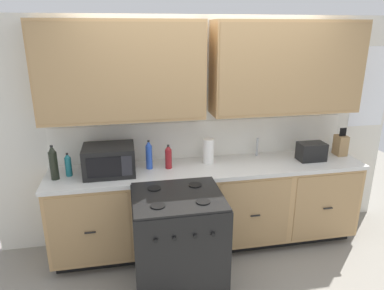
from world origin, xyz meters
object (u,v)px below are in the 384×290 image
object	(u,v)px
knife_block	(341,145)
bottle_dark	(53,163)
paper_towel_roll	(208,151)
stove_range	(178,244)
bottle_teal	(68,165)
microwave	(109,160)
bottle_red	(168,157)
bottle_blue	(149,155)
toaster	(311,151)

from	to	relation	value
knife_block	bottle_dark	bearing A→B (deg)	-178.13
paper_towel_roll	bottle_dark	distance (m)	1.50
stove_range	bottle_teal	world-z (taller)	bottle_teal
microwave	bottle_red	size ratio (longest dim) A/B	1.96
knife_block	bottle_teal	world-z (taller)	knife_block
microwave	bottle_dark	xyz separation A→B (m)	(-0.50, -0.03, 0.02)
microwave	bottle_blue	xyz separation A→B (m)	(0.38, 0.06, 0.00)
bottle_blue	bottle_teal	world-z (taller)	bottle_blue
bottle_teal	bottle_red	distance (m)	0.95
bottle_teal	bottle_blue	bearing A→B (deg)	2.83
stove_range	bottle_teal	xyz separation A→B (m)	(-0.94, 0.65, 0.56)
microwave	bottle_teal	distance (m)	0.38
bottle_blue	bottle_dark	distance (m)	0.89
bottle_teal	bottle_dark	world-z (taller)	bottle_dark
toaster	bottle_red	size ratio (longest dim) A/B	1.15
toaster	paper_towel_roll	world-z (taller)	paper_towel_roll
bottle_teal	bottle_dark	xyz separation A→B (m)	(-0.12, -0.06, 0.05)
bottle_blue	bottle_red	xyz separation A→B (m)	(0.19, -0.03, -0.02)
bottle_teal	toaster	bearing A→B (deg)	-1.19
knife_block	paper_towel_roll	world-z (taller)	knife_block
toaster	bottle_blue	xyz separation A→B (m)	(-1.71, 0.09, 0.05)
bottle_blue	knife_block	bearing A→B (deg)	0.06
stove_range	knife_block	world-z (taller)	knife_block
stove_range	paper_towel_roll	size ratio (longest dim) A/B	3.65
toaster	bottle_teal	world-z (taller)	bottle_teal
stove_range	paper_towel_roll	world-z (taller)	paper_towel_roll
toaster	bottle_dark	world-z (taller)	bottle_dark
stove_range	bottle_teal	bearing A→B (deg)	145.32
stove_range	microwave	xyz separation A→B (m)	(-0.56, 0.63, 0.59)
toaster	bottle_dark	bearing A→B (deg)	-179.86
bottle_red	bottle_dark	size ratio (longest dim) A/B	0.74
knife_block	bottle_teal	distance (m)	2.87
stove_range	bottle_red	world-z (taller)	bottle_red
stove_range	bottle_blue	distance (m)	0.93
bottle_dark	knife_block	bearing A→B (deg)	1.87
stove_range	toaster	world-z (taller)	toaster
paper_towel_roll	bottle_blue	world-z (taller)	bottle_blue
microwave	toaster	world-z (taller)	microwave
paper_towel_roll	stove_range	bearing A→B (deg)	-120.91
microwave	toaster	bearing A→B (deg)	-0.72
bottle_blue	paper_towel_roll	bearing A→B (deg)	3.61
microwave	knife_block	distance (m)	2.49
microwave	toaster	size ratio (longest dim) A/B	1.71
bottle_dark	toaster	bearing A→B (deg)	0.14
stove_range	bottle_blue	world-z (taller)	bottle_blue
stove_range	bottle_dark	size ratio (longest dim) A/B	2.88
knife_block	bottle_blue	size ratio (longest dim) A/B	1.05
toaster	paper_towel_roll	xyz separation A→B (m)	(-1.09, 0.13, 0.03)
stove_range	bottle_blue	xyz separation A→B (m)	(-0.18, 0.69, 0.59)
bottle_red	bottle_dark	xyz separation A→B (m)	(-1.07, -0.07, 0.04)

